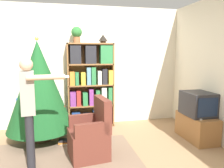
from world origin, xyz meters
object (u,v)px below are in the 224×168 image
armchair (91,137)px  standing_person (29,104)px  bookshelf (91,85)px  christmas_tree (39,86)px  table_lamp (103,38)px  potted_plant (77,33)px  television (198,104)px

armchair → standing_person: size_ratio=0.60×
bookshelf → christmas_tree: bearing=-150.3°
armchair → table_lamp: bearing=154.7°
bookshelf → armchair: (-0.20, -1.41, -0.60)m
christmas_tree → armchair: size_ratio=2.05×
potted_plant → bookshelf: bearing=-2.5°
potted_plant → table_lamp: bearing=0.0°
bookshelf → armchair: size_ratio=1.96×
standing_person → potted_plant: size_ratio=4.67×
standing_person → potted_plant: 2.02m
christmas_tree → potted_plant: size_ratio=5.72×
standing_person → christmas_tree: bearing=170.4°
armchair → potted_plant: potted_plant is taller
potted_plant → christmas_tree: bearing=-141.0°
bookshelf → television: bearing=-32.6°
bookshelf → potted_plant: size_ratio=5.48×
television → christmas_tree: (-2.82, 0.58, 0.33)m
armchair → standing_person: (-0.86, -0.09, 0.58)m
television → christmas_tree: size_ratio=0.30×
standing_person → television: bearing=90.0°
table_lamp → standing_person: bearing=-130.9°
christmas_tree → potted_plant: 1.35m
television → armchair: (-2.01, -0.26, -0.36)m
christmas_tree → standing_person: 0.94m
bookshelf → table_lamp: size_ratio=9.02×
bookshelf → table_lamp: (0.27, 0.01, 0.98)m
bookshelf → potted_plant: 1.11m
television → potted_plant: size_ratio=1.74×
armchair → bookshelf: bearing=164.7°
television → table_lamp: table_lamp is taller
table_lamp → armchair: bearing=-107.9°
television → armchair: 2.05m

